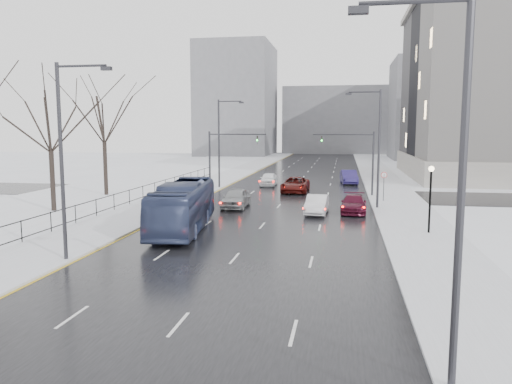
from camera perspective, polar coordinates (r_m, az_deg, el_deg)
The scene contains 26 objects.
road at distance 63.46m, azimuth 4.94°, elevation 1.11°, with size 16.00×150.00×0.04m, color black.
cross_road at distance 51.60m, azimuth 3.76°, elevation -0.29°, with size 130.00×10.00×0.04m, color black.
sidewalk_left at distance 65.21m, azimuth -4.29°, elevation 1.34°, with size 5.00×150.00×0.16m, color silver.
sidewalk_right at distance 63.41m, azimuth 14.44°, elevation 0.96°, with size 5.00×150.00×0.16m, color silver.
park_strip at distance 68.18m, azimuth -12.05°, elevation 1.44°, with size 14.00×150.00×0.12m, color white.
tree_park_d at distance 44.15m, azimuth -22.07°, elevation -2.12°, with size 8.75×8.75×12.50m, color black, non-canonical shape.
tree_park_e at distance 52.96m, azimuth -16.72°, elevation -0.41°, with size 9.45×9.45×13.50m, color black, non-canonical shape.
iron_fence at distance 38.18m, azimuth -19.19°, elevation -2.00°, with size 0.06×70.00×1.30m.
streetlight_r_near at distance 13.18m, azimuth 21.51°, elevation 1.67°, with size 2.95×0.25×10.00m.
streetlight_r_mid at distance 42.95m, azimuth 13.58°, elevation 5.50°, with size 2.95×0.25×10.00m.
streetlight_l_near at distance 26.67m, azimuth -20.97°, elevation 4.27°, with size 2.95×0.25×10.00m.
streetlight_l_far at distance 56.55m, azimuth -4.04°, elevation 6.06°, with size 2.95×0.25×10.00m.
lamppost_r_mid at distance 33.53m, azimuth 19.32°, elevation 0.27°, with size 0.36×0.36×4.28m.
mast_signal_right at distance 50.96m, azimuth 12.04°, elevation 4.09°, with size 6.10×0.33×6.50m.
mast_signal_left at distance 52.52m, azimuth -4.19°, elevation 4.32°, with size 6.10×0.33×6.50m.
no_uturn_sign at distance 47.21m, azimuth 14.42°, elevation 1.58°, with size 0.60×0.06×2.70m.
bldg_far_right at distance 120.05m, azimuth 21.04°, elevation 8.80°, with size 24.00×20.00×22.00m, color slate.
bldg_far_left at distance 130.99m, azimuth -2.18°, elevation 10.41°, with size 18.00×22.00×28.00m, color slate.
bldg_far_center at distance 142.88m, azimuth 9.48°, elevation 8.05°, with size 30.00×18.00×18.00m, color slate.
bus at distance 33.64m, azimuth -8.31°, elevation -1.60°, with size 2.70×11.55×3.22m, color navy.
sedan_center_near at distance 42.72m, azimuth -2.30°, elevation -0.68°, with size 1.99×4.95×1.69m, color gray.
sedan_right_near at distance 39.91m, azimuth 6.97°, elevation -1.43°, with size 1.60×4.58×1.51m, color silver.
sedan_right_cross at distance 53.22m, azimuth 4.51°, elevation 0.84°, with size 2.69×5.83×1.62m, color #470E0C.
sedan_right_far at distance 41.04m, azimuth 11.10°, elevation -1.32°, with size 2.01×4.94×1.43m, color #450B1F.
sedan_center_far at distance 59.15m, azimuth 1.46°, elevation 1.48°, with size 1.86×4.61×1.57m, color white.
sedan_right_distant at distance 62.16m, azimuth 10.56°, elevation 1.70°, with size 1.80×5.16×1.70m, color navy.
Camera 1 is at (5.53, -2.86, 6.79)m, focal length 35.00 mm.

